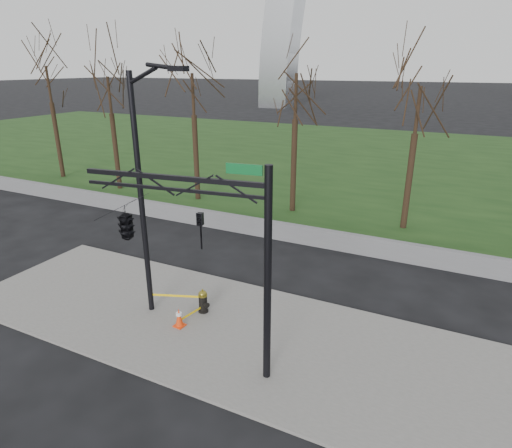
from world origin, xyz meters
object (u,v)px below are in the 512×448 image
at_px(traffic_cone, 179,317).
at_px(street_light, 144,183).
at_px(fire_hydrant, 203,302).
at_px(traffic_signal_mast, 151,225).

bearing_deg(traffic_cone, street_light, 162.34).
relative_size(fire_hydrant, traffic_signal_mast, 0.14).
xyz_separation_m(fire_hydrant, traffic_signal_mast, (0.13, -2.47, 3.65)).
relative_size(fire_hydrant, street_light, 0.11).
xyz_separation_m(traffic_cone, street_light, (-1.28, 0.41, 4.27)).
xyz_separation_m(fire_hydrant, street_light, (-1.52, -0.68, 4.20)).
distance_m(street_light, traffic_signal_mast, 2.49).
distance_m(traffic_cone, traffic_signal_mast, 3.99).
bearing_deg(traffic_cone, traffic_signal_mast, -75.26).
bearing_deg(fire_hydrant, street_light, -131.29).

